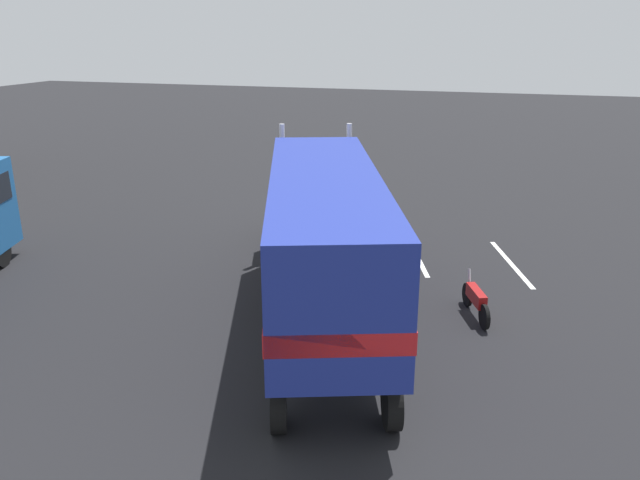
% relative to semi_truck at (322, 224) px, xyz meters
% --- Properties ---
extents(ground_plane, '(120.00, 120.00, 0.00)m').
position_rel_semi_truck_xyz_m(ground_plane, '(5.31, 1.72, -2.52)').
color(ground_plane, black).
extents(lane_stripe_near, '(4.23, 1.53, 0.01)m').
position_rel_semi_truck_xyz_m(lane_stripe_near, '(5.42, -1.78, -2.52)').
color(lane_stripe_near, silver).
rests_on(lane_stripe_near, ground_plane).
extents(lane_stripe_mid, '(4.23, 1.52, 0.01)m').
position_rel_semi_truck_xyz_m(lane_stripe_mid, '(5.40, -4.95, -2.52)').
color(lane_stripe_mid, silver).
rests_on(lane_stripe_mid, ground_plane).
extents(semi_truck, '(14.16, 7.12, 4.50)m').
position_rel_semi_truck_xyz_m(semi_truck, '(0.00, 0.00, 0.00)').
color(semi_truck, silver).
rests_on(semi_truck, ground_plane).
extents(person_bystander, '(0.34, 0.45, 1.63)m').
position_rel_semi_truck_xyz_m(person_bystander, '(3.96, -0.87, -1.63)').
color(person_bystander, black).
rests_on(person_bystander, ground_plane).
extents(motorcycle, '(2.00, 0.87, 1.12)m').
position_rel_semi_truck_xyz_m(motorcycle, '(0.91, -4.06, -2.04)').
color(motorcycle, black).
rests_on(motorcycle, ground_plane).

